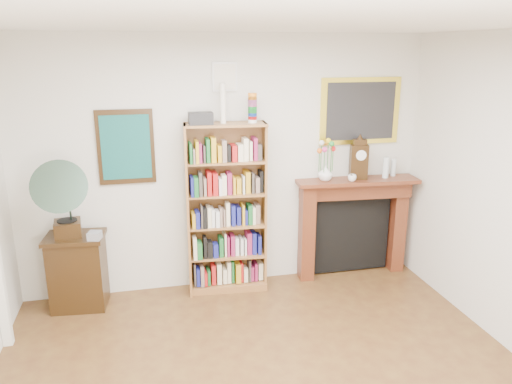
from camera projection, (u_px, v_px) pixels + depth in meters
room at (292, 253)px, 3.15m from camera, size 4.51×5.01×2.81m
teal_poster at (126, 147)px, 5.17m from camera, size 0.58×0.04×0.78m
small_picture at (225, 77)px, 5.20m from camera, size 0.26×0.04×0.30m
gilt_painting at (360, 111)px, 5.65m from camera, size 0.95×0.04×0.75m
bookshelf at (226, 200)px, 5.41m from camera, size 0.89×0.38×2.17m
side_cabinet at (78, 271)px, 5.20m from camera, size 0.62×0.48×0.80m
fireplace at (353, 218)px, 5.91m from camera, size 1.43×0.44×1.19m
gramophone at (62, 195)px, 4.82m from camera, size 0.58×0.69×0.85m
cd_stack at (95, 236)px, 4.97m from camera, size 0.15×0.15×0.08m
mantel_clock at (359, 160)px, 5.65m from camera, size 0.21×0.14×0.46m
flower_vase at (325, 173)px, 5.63m from camera, size 0.17×0.17×0.17m
teacup at (352, 178)px, 5.61m from camera, size 0.12×0.12×0.08m
bottle_left at (386, 168)px, 5.74m from camera, size 0.07×0.07×0.24m
bottle_right at (393, 167)px, 5.83m from camera, size 0.06×0.06×0.20m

